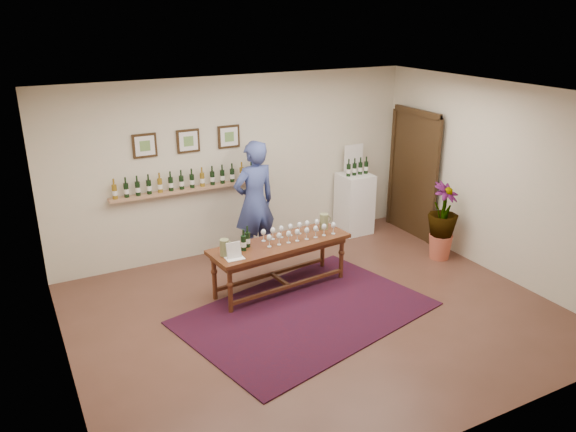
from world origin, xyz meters
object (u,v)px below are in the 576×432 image
person (254,202)px  tasting_table (280,249)px  potted_plant (443,221)px  display_pedestal (354,203)px

person → tasting_table: bearing=78.2°
tasting_table → potted_plant: size_ratio=1.94×
potted_plant → person: (-2.62, 1.29, 0.34)m
potted_plant → person: 2.94m
display_pedestal → potted_plant: (0.58, -1.58, 0.09)m
display_pedestal → person: person is taller
display_pedestal → potted_plant: bearing=-69.9°
tasting_table → display_pedestal: (2.13, 1.32, -0.08)m
display_pedestal → person: (-2.04, -0.29, 0.43)m
tasting_table → potted_plant: potted_plant is taller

